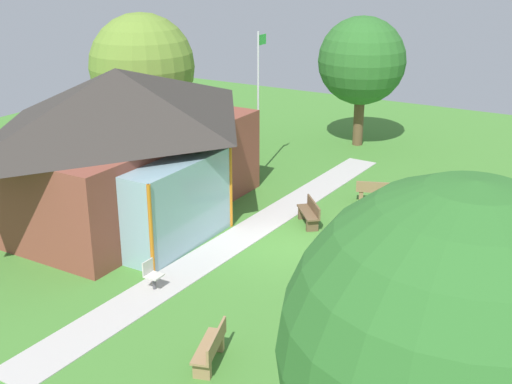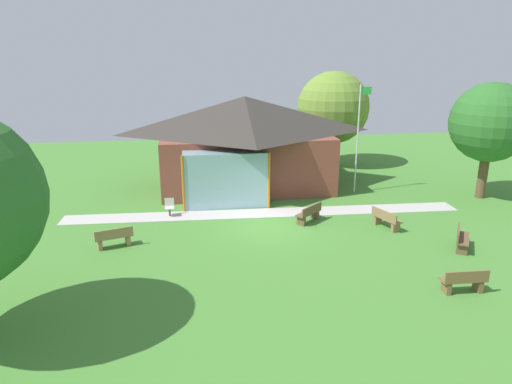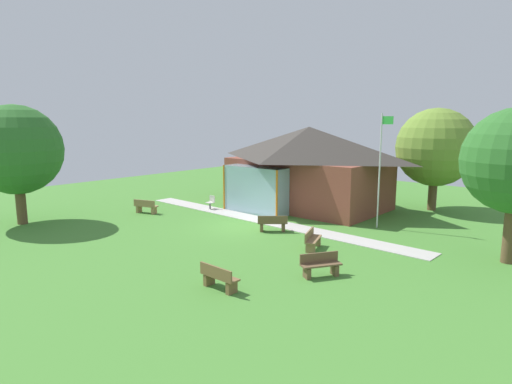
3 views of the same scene
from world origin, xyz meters
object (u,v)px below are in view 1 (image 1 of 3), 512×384
Objects in this scene: pavilion at (122,140)px; tree_behind_pavilion_right at (142,66)px; bench_mid_left at (211,349)px; tree_lawn_corner at (456,353)px; flagpole at (259,99)px; tree_east_hedge at (362,61)px; bench_mid_right at (376,192)px; bench_rear_near_path at (310,214)px; bench_lawn_far_right at (460,188)px; patio_chair_west at (152,276)px.

tree_behind_pavilion_right reaches higher than pavilion.
pavilion is 6.61× the size of bench_mid_left.
flagpole is at bearing 38.27° from tree_lawn_corner.
pavilion is at bearing 162.64° from tree_east_hedge.
bench_mid_left is at bearing -108.43° from bench_mid_right.
tree_lawn_corner is (-11.34, -7.64, 3.61)m from bench_rear_near_path.
bench_rear_near_path is 10.95m from tree_east_hedge.
bench_lawn_far_right is at bearing -26.99° from bench_mid_left.
tree_lawn_corner is at bearing 172.66° from bench_rear_near_path.
tree_east_hedge reaches higher than flagpole.
bench_rear_near_path is (-5.26, 3.77, 0.00)m from bench_lawn_far_right.
tree_lawn_corner is (-9.07, -13.88, 1.33)m from pavilion.
flagpole is 0.92× the size of tree_lawn_corner.
bench_mid_right is 12.42m from tree_behind_pavilion_right.
bench_mid_left is 1.04× the size of bench_lawn_far_right.
tree_behind_pavilion_right is at bearing 49.63° from tree_lawn_corner.
pavilion reaches higher than bench_rear_near_path.
bench_rear_near_path is at bearing -131.20° from flagpole.
pavilion is 6.52m from patio_chair_west.
flagpole is 3.79× the size of bench_mid_left.
bench_lawn_far_right and bench_rear_near_path have the same top height.
patio_chair_west is (-4.12, -4.52, -2.27)m from pavilion.
tree_lawn_corner is (-16.59, -3.87, 3.61)m from bench_lawn_far_right.
bench_mid_right is 3.41m from bench_rear_near_path.
bench_mid_left is at bearing 64.32° from tree_lawn_corner.
flagpole reaches higher than pavilion.
tree_east_hedge is at bearing -5.97° from bench_mid_left.
bench_mid_left is 0.26× the size of tree_east_hedge.
patio_chair_west reaches higher than bench_mid_right.
bench_mid_right is at bearing -109.42° from bench_lawn_far_right.
bench_mid_left is 1.00× the size of bench_mid_right.
tree_behind_pavilion_right reaches higher than bench_mid_left.
bench_rear_near_path is at bearing -131.36° from bench_mid_right.
tree_behind_pavilion_right is at bearing -144.09° from bench_lawn_far_right.
pavilion is at bearing 33.56° from bench_mid_left.
bench_lawn_far_right is 6.47m from bench_rear_near_path.
bench_mid_left is at bearing -135.79° from tree_behind_pavilion_right.
pavilion is 12.97m from tree_east_hedge.
tree_behind_pavilion_right is at bearing 154.14° from bench_mid_right.
bench_lawn_far_right is (2.06, -2.57, 0.00)m from bench_mid_right.
tree_behind_pavilion_right is at bearing 27.02° from bench_rear_near_path.
pavilion is 1.74× the size of flagpole.
bench_mid_left is 18.07m from tree_behind_pavilion_right.
tree_lawn_corner is at bearing -44.99° from bench_lawn_far_right.
pavilion is at bearing 56.84° from tree_lawn_corner.
tree_east_hedge is at bearing 96.74° from bench_mid_right.
tree_lawn_corner reaches higher than bench_lawn_far_right.
pavilion is 1.69× the size of tree_east_hedge.
pavilion is at bearing 161.20° from flagpole.
tree_behind_pavilion_right is 0.99× the size of tree_lawn_corner.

